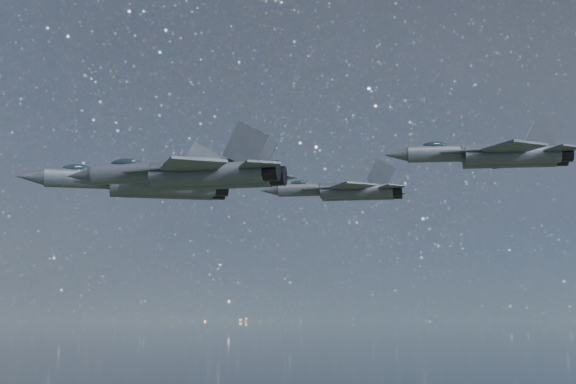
# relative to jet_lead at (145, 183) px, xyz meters

# --- Properties ---
(jet_lead) EXTENTS (19.24, 12.71, 4.92)m
(jet_lead) POSITION_rel_jet_lead_xyz_m (0.00, 0.00, 0.00)
(jet_lead) COLOR #343841
(jet_left) EXTENTS (15.56, 11.07, 3.96)m
(jet_left) POSITION_rel_jet_lead_xyz_m (16.42, 14.92, 1.28)
(jet_left) COLOR #343841
(jet_right) EXTENTS (16.06, 11.37, 4.07)m
(jet_right) POSITION_rel_jet_lead_xyz_m (9.75, -16.92, -2.51)
(jet_right) COLOR #343841
(jet_slot) EXTENTS (15.66, 11.05, 3.96)m
(jet_slot) POSITION_rel_jet_lead_xyz_m (30.51, -1.44, 1.18)
(jet_slot) COLOR #343841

